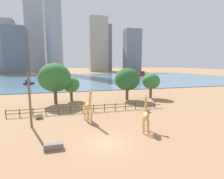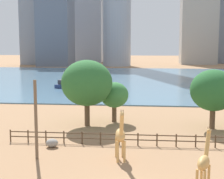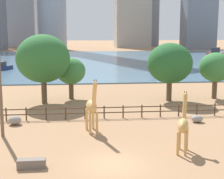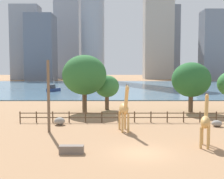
# 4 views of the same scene
# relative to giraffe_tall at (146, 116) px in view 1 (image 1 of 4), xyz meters

# --- Properties ---
(ground_plane) EXTENTS (400.00, 400.00, 0.00)m
(ground_plane) POSITION_rel_giraffe_tall_xyz_m (-5.29, 78.11, -2.02)
(ground_plane) COLOR #9E7551
(harbor_water) EXTENTS (180.00, 86.00, 0.20)m
(harbor_water) POSITION_rel_giraffe_tall_xyz_m (-5.29, 75.11, -1.92)
(harbor_water) COLOR slate
(harbor_water) RESTS_ON ground
(giraffe_tall) EXTENTS (1.51, 2.74, 4.31)m
(giraffe_tall) POSITION_rel_giraffe_tall_xyz_m (0.00, 0.00, 0.00)
(giraffe_tall) COLOR tan
(giraffe_tall) RESTS_ON ground
(giraffe_companion) EXTENTS (1.19, 3.00, 4.87)m
(giraffe_companion) POSITION_rel_giraffe_tall_xyz_m (-6.31, 5.51, 0.25)
(giraffe_companion) COLOR tan
(giraffe_companion) RESTS_ON ground
(utility_pole) EXTENTS (0.28, 0.28, 7.12)m
(utility_pole) POSITION_rel_giraffe_tall_xyz_m (-13.78, 5.09, 1.54)
(utility_pole) COLOR brown
(utility_pole) RESTS_ON ground
(boulder_near_fence) EXTENTS (1.13, 0.93, 0.70)m
(boulder_near_fence) POSITION_rel_giraffe_tall_xyz_m (3.85, 7.75, -1.67)
(boulder_near_fence) COLOR gray
(boulder_near_fence) RESTS_ON ground
(boulder_by_pole) EXTENTS (1.21, 1.13, 0.85)m
(boulder_by_pole) POSITION_rel_giraffe_tall_xyz_m (-13.40, 8.66, -1.59)
(boulder_by_pole) COLOR gray
(boulder_by_pole) RESTS_ON ground
(feeding_trough) EXTENTS (1.80, 0.60, 0.60)m
(feeding_trough) POSITION_rel_giraffe_tall_xyz_m (-10.53, -1.96, -1.72)
(feeding_trough) COLOR #72665B
(feeding_trough) RESTS_ON ground
(enclosure_fence) EXTENTS (26.12, 0.14, 1.30)m
(enclosure_fence) POSITION_rel_giraffe_tall_xyz_m (-5.55, 10.11, -1.26)
(enclosure_fence) COLOR #4C3826
(enclosure_fence) RESTS_ON ground
(tree_left_large) EXTENTS (6.37, 6.37, 8.27)m
(tree_left_large) POSITION_rel_giraffe_tall_xyz_m (-11.51, 18.10, 3.37)
(tree_left_large) COLOR brown
(tree_left_large) RESTS_ON ground
(tree_center_broad) EXTENTS (3.71, 3.71, 5.27)m
(tree_center_broad) POSITION_rel_giraffe_tall_xyz_m (-8.31, 20.43, 1.55)
(tree_center_broad) COLOR brown
(tree_center_broad) RESTS_ON ground
(tree_right_tall) EXTENTS (4.15, 4.15, 5.93)m
(tree_right_tall) POSITION_rel_giraffe_tall_xyz_m (10.08, 18.82, 2.01)
(tree_right_tall) COLOR brown
(tree_right_tall) RESTS_ON ground
(tree_left_small) EXTENTS (5.55, 5.55, 7.21)m
(tree_left_small) POSITION_rel_giraffe_tall_xyz_m (3.87, 18.01, 2.68)
(tree_left_small) COLOR brown
(tree_left_small) RESTS_ON ground
(boat_ferry) EXTENTS (3.32, 4.42, 3.78)m
(boat_ferry) POSITION_rel_giraffe_tall_xyz_m (-23.41, 53.16, -1.18)
(boat_ferry) COLOR navy
(boat_ferry) RESTS_ON harbor_water
(boat_sailboat) EXTENTS (6.90, 5.84, 2.96)m
(boat_sailboat) POSITION_rel_giraffe_tall_xyz_m (30.17, 57.37, -0.81)
(boat_sailboat) COLOR navy
(boat_sailboat) RESTS_ON harbor_water
(boat_tug) EXTENTS (7.52, 5.57, 3.14)m
(boat_tug) POSITION_rel_giraffe_tall_xyz_m (37.10, 82.17, -0.75)
(boat_tug) COLOR #B22D28
(boat_tug) RESTS_ON harbor_water
(skyline_tower_needle) EXTENTS (14.19, 10.97, 38.02)m
(skyline_tower_needle) POSITION_rel_giraffe_tall_xyz_m (48.70, 133.26, 17.00)
(skyline_tower_needle) COLOR slate
(skyline_tower_needle) RESTS_ON ground
(skyline_block_central) EXTENTS (16.40, 14.00, 86.64)m
(skyline_block_central) POSITION_rel_giraffe_tall_xyz_m (-37.25, 167.88, 41.30)
(skyline_block_central) COLOR #939EAD
(skyline_block_central) RESTS_ON ground
(skyline_tower_glass) EXTENTS (17.49, 13.99, 51.81)m
(skyline_tower_glass) POSITION_rel_giraffe_tall_xyz_m (21.18, 154.47, 23.89)
(skyline_tower_glass) COLOR #ADA89E
(skyline_tower_glass) RESTS_ON ground
(skyline_block_left) EXTENTS (12.97, 12.97, 104.04)m
(skyline_block_left) POSITION_rel_giraffe_tall_xyz_m (-18.33, 135.91, 50.00)
(skyline_block_left) COLOR #939EAD
(skyline_block_left) RESTS_ON ground
(skyline_block_right) EXTENTS (16.16, 11.48, 43.24)m
(skyline_block_right) POSITION_rel_giraffe_tall_xyz_m (-58.32, 145.18, 19.61)
(skyline_block_right) COLOR gray
(skyline_block_right) RESTS_ON ground
(skyline_tower_short) EXTENTS (8.24, 8.25, 47.19)m
(skyline_tower_short) POSITION_rel_giraffe_tall_xyz_m (32.08, 162.24, 21.58)
(skyline_tower_short) COLOR slate
(skyline_tower_short) RESTS_ON ground
(skyline_block_wide) EXTENTS (14.87, 15.38, 35.70)m
(skyline_block_wide) POSITION_rel_giraffe_tall_xyz_m (-46.53, 133.25, 15.83)
(skyline_block_wide) COLOR slate
(skyline_block_wide) RESTS_ON ground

